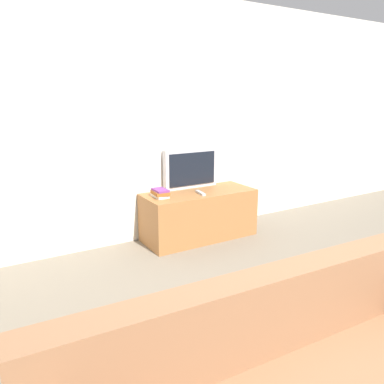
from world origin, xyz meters
The scene contains 5 objects.
wall_back centered at (0.00, 3.03, 1.30)m, with size 9.00×0.06×2.60m.
tv_stand centered at (0.57, 2.72, 0.27)m, with size 1.25×0.52×0.53m.
television centered at (0.59, 2.94, 0.76)m, with size 0.66×0.09×0.45m.
book_stack centered at (0.10, 2.73, 0.58)m, with size 0.16×0.22×0.09m.
remote_on_stand centered at (0.53, 2.63, 0.55)m, with size 0.07×0.20×0.02m.
Camera 1 is at (-1.53, -0.67, 1.55)m, focal length 35.00 mm.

